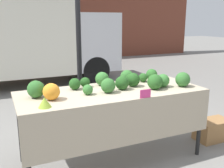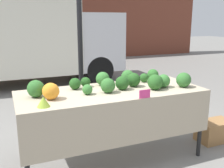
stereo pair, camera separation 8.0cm
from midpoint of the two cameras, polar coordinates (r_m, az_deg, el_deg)
name	(u,v)px [view 2 (the right image)]	position (r m, az deg, el deg)	size (l,w,h in m)	color
ground_plane	(112,157)	(3.45, 0.69, -15.71)	(40.00, 40.00, 0.00)	gray
tent_pole	(80,48)	(3.72, -6.30, 7.87)	(0.07, 0.07, 2.64)	black
parked_truck	(25,34)	(7.32, -18.17, 10.21)	(4.73, 1.87, 2.49)	silver
market_table	(114,101)	(3.08, 1.25, -3.62)	(2.20, 0.87, 0.88)	tan
orange_cauliflower	(51,91)	(2.81, -12.39, -1.55)	(0.18, 0.18, 0.18)	orange
romanesco_head	(43,102)	(2.60, -13.85, -3.77)	(0.13, 0.13, 0.10)	#93B238
broccoli_head_0	(103,79)	(3.34, -1.36, 1.16)	(0.17, 0.17, 0.17)	#387533
broccoli_head_1	(122,83)	(3.13, 2.96, 0.23)	(0.17, 0.17, 0.17)	#23511E
broccoli_head_2	(184,80)	(3.38, 15.98, 0.87)	(0.18, 0.18, 0.18)	#336B2D
broccoli_head_3	(128,77)	(3.46, 4.10, 1.61)	(0.18, 0.18, 0.18)	#336B2D
broccoli_head_4	(36,89)	(2.93, -15.50, -0.99)	(0.19, 0.19, 0.19)	#336B2D
broccoli_head_5	(133,80)	(3.29, 5.37, 0.91)	(0.17, 0.17, 0.17)	#23511E
broccoli_head_6	(144,78)	(3.55, 7.61, 1.36)	(0.12, 0.12, 0.12)	#285B23
broccoli_head_7	(108,85)	(3.00, -0.13, -0.33)	(0.17, 0.17, 0.17)	#336B2D
broccoli_head_8	(153,75)	(3.67, 9.49, 1.99)	(0.16, 0.16, 0.16)	#2D6628
broccoli_head_9	(155,82)	(3.18, 10.10, 0.40)	(0.19, 0.19, 0.19)	#285B23
broccoli_head_10	(75,84)	(3.17, -7.35, 0.06)	(0.14, 0.14, 0.14)	#23511E
broccoli_head_11	(87,89)	(2.94, -4.60, -1.20)	(0.12, 0.12, 0.12)	#387533
broccoli_head_12	(86,82)	(3.28, -5.09, 0.42)	(0.12, 0.12, 0.12)	#23511E
broccoli_head_13	(163,81)	(3.31, 11.82, 0.68)	(0.16, 0.16, 0.16)	#387533
price_sign	(145,94)	(2.82, 7.94, -2.16)	(0.13, 0.01, 0.09)	#E53D84
produce_crate	(215,131)	(4.11, 21.98, -9.43)	(0.50, 0.31, 0.30)	#9E7042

